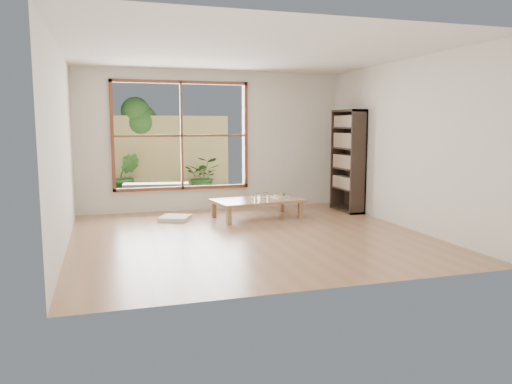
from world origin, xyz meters
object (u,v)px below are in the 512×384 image
(low_table, at_px, (257,202))
(food_tray, at_px, (281,196))
(bookshelf, at_px, (348,161))
(garden_bench, at_px, (156,186))

(low_table, xyz_separation_m, food_tray, (0.46, 0.08, 0.06))
(low_table, height_order, bookshelf, bookshelf)
(low_table, bearing_deg, bookshelf, -2.72)
(low_table, xyz_separation_m, bookshelf, (1.82, 0.19, 0.65))
(garden_bench, bearing_deg, food_tray, -35.95)
(bookshelf, bearing_deg, garden_bench, 151.87)
(food_tray, xyz_separation_m, garden_bench, (-1.98, 1.89, 0.03))
(bookshelf, xyz_separation_m, food_tray, (-1.35, -0.11, -0.59))
(low_table, bearing_deg, food_tray, 0.89)
(low_table, xyz_separation_m, garden_bench, (-1.52, 1.97, 0.09))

